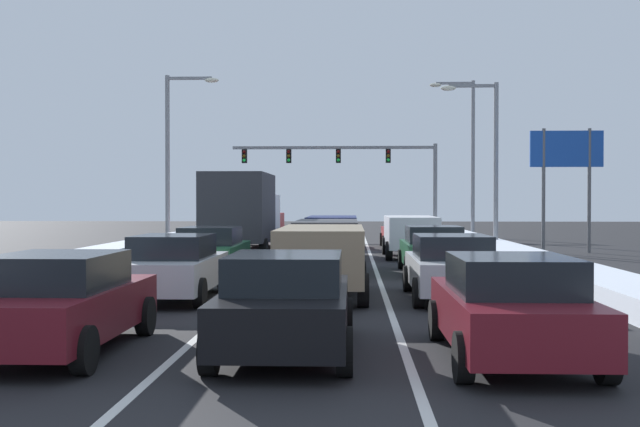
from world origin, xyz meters
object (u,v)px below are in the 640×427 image
sedan_silver_right_lane_second (451,267)px  street_lamp_right_mid (488,149)px  traffic_light_gantry (358,163)px  suv_charcoal_center_lane_third (327,241)px  street_lamp_left_mid (175,145)px  suv_red_left_lane_fifth (261,226)px  sedan_black_center_lane_nearest (286,303)px  suv_navy_center_lane_fourth (332,233)px  sedan_silver_left_lane_second (174,267)px  sedan_green_left_lane_third (211,251)px  roadside_sign_right (566,162)px  sedan_green_right_lane_third (433,249)px  sedan_red_right_lane_fifth (401,232)px  sedan_maroon_right_lane_nearest (510,307)px  sedan_maroon_left_lane_nearest (60,302)px  suv_tan_center_lane_second (322,255)px  box_truck_left_lane_fourth (242,211)px  sedan_gray_center_lane_fifth (331,232)px  street_lamp_right_far (467,146)px  suv_white_right_lane_fourth (411,232)px

sedan_silver_right_lane_second → street_lamp_right_mid: size_ratio=0.58×
traffic_light_gantry → suv_charcoal_center_lane_third: bearing=-92.4°
traffic_light_gantry → street_lamp_left_mid: 17.94m
suv_charcoal_center_lane_third → suv_red_left_lane_fifth: (-3.75, 14.04, 0.00)m
sedan_black_center_lane_nearest → suv_navy_center_lane_fourth: (0.20, 20.01, 0.25)m
sedan_silver_left_lane_second → street_lamp_left_mid: size_ratio=0.53×
sedan_green_left_lane_third → roadside_sign_right: 18.14m
sedan_green_right_lane_third → suv_red_left_lane_fifth: size_ratio=0.92×
sedan_red_right_lane_fifth → traffic_light_gantry: traffic_light_gantry is taller
traffic_light_gantry → suv_red_left_lane_fifth: bearing=-108.8°
sedan_green_right_lane_third → sedan_green_left_lane_third: bearing=-170.5°
sedan_red_right_lane_fifth → street_lamp_left_mid: street_lamp_left_mid is taller
sedan_green_left_lane_third → sedan_black_center_lane_nearest: bearing=-74.7°
suv_navy_center_lane_fourth → street_lamp_right_mid: bearing=34.7°
suv_charcoal_center_lane_third → suv_navy_center_lane_fourth: 6.54m
sedan_silver_left_lane_second → street_lamp_left_mid: 21.20m
sedan_maroon_right_lane_nearest → sedan_maroon_left_lane_nearest: same height
sedan_silver_right_lane_second → suv_tan_center_lane_second: 3.04m
sedan_black_center_lane_nearest → roadside_sign_right: roadside_sign_right is taller
street_lamp_right_mid → roadside_sign_right: bearing=-25.2°
sedan_maroon_right_lane_nearest → box_truck_left_lane_fourth: 20.93m
sedan_gray_center_lane_fifth → box_truck_left_lane_fourth: bearing=-114.0°
sedan_silver_right_lane_second → sedan_gray_center_lane_fifth: bearing=99.2°
suv_navy_center_lane_fourth → roadside_sign_right: bearing=18.4°
sedan_silver_left_lane_second → box_truck_left_lane_fourth: 13.13m
sedan_black_center_lane_nearest → street_lamp_right_mid: street_lamp_right_mid is taller
suv_charcoal_center_lane_third → street_lamp_right_far: street_lamp_right_far is taller
sedan_black_center_lane_nearest → sedan_green_left_lane_third: same height
sedan_silver_right_lane_second → street_lamp_right_far: size_ratio=0.48×
sedan_green_right_lane_third → sedan_silver_left_lane_second: 9.55m
sedan_black_center_lane_nearest → suv_red_left_lane_fifth: suv_red_left_lane_fifth is taller
sedan_silver_right_lane_second → suv_navy_center_lane_fourth: suv_navy_center_lane_fourth is taller
sedan_green_left_lane_third → box_truck_left_lane_fourth: (-0.08, 7.42, 1.14)m
traffic_light_gantry → street_lamp_right_mid: bearing=-71.1°
suv_tan_center_lane_second → sedan_maroon_left_lane_nearest: (-3.71, -6.96, -0.25)m
sedan_silver_right_lane_second → street_lamp_left_mid: street_lamp_left_mid is taller
sedan_maroon_right_lane_nearest → roadside_sign_right: (7.20, 23.74, 3.25)m
suv_charcoal_center_lane_third → box_truck_left_lane_fourth: size_ratio=0.68×
sedan_black_center_lane_nearest → suv_tan_center_lane_second: size_ratio=0.92×
sedan_black_center_lane_nearest → street_lamp_left_mid: 28.10m
traffic_light_gantry → box_truck_left_lane_fourth: bearing=-101.9°
suv_white_right_lane_fourth → sedan_maroon_left_lane_nearest: 21.47m
sedan_black_center_lane_nearest → sedan_maroon_right_lane_nearest: bearing=-5.5°
suv_charcoal_center_lane_third → traffic_light_gantry: 28.94m
sedan_silver_left_lane_second → street_lamp_left_mid: (-4.57, 20.25, 4.29)m
suv_red_left_lane_fifth → street_lamp_left_mid: bearing=-168.7°
suv_tan_center_lane_second → suv_charcoal_center_lane_third: same height
sedan_maroon_left_lane_nearest → street_lamp_right_mid: 27.45m
suv_navy_center_lane_fourth → street_lamp_left_mid: street_lamp_left_mid is taller
street_lamp_right_far → suv_white_right_lane_fourth: bearing=-107.0°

